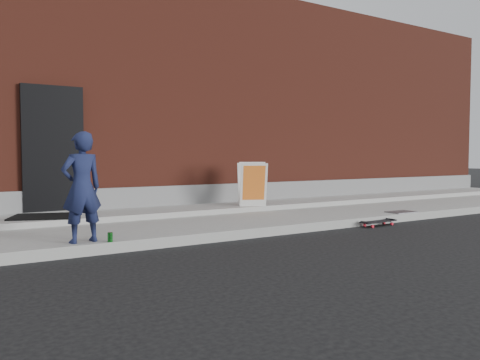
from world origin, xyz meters
TOP-DOWN VIEW (x-y plane):
  - ground at (0.00, 0.00)m, footprint 80.00×80.00m
  - sidewalk at (0.00, 1.50)m, footprint 20.00×3.00m
  - apron at (0.00, 2.40)m, footprint 20.00×1.20m
  - building at (-0.00, 6.99)m, footprint 20.00×8.10m
  - child at (-2.74, 0.20)m, footprint 0.57×0.42m
  - skateboard at (2.40, -0.12)m, footprint 0.80×0.26m
  - pizza_sign at (1.04, 1.98)m, footprint 0.74×0.80m
  - soda_can at (-2.42, 0.05)m, footprint 0.08×0.08m
  - doormat at (-2.90, 2.31)m, footprint 1.17×1.06m
  - utility_plate at (3.40, 0.20)m, footprint 0.57×0.38m

SIDE VIEW (x-z plane):
  - ground at x=0.00m, z-range 0.00..0.00m
  - skateboard at x=2.40m, z-range 0.03..0.12m
  - sidewalk at x=0.00m, z-range 0.00..0.15m
  - utility_plate at x=3.40m, z-range 0.15..0.17m
  - apron at x=0.00m, z-range 0.15..0.25m
  - soda_can at x=-2.42m, z-range 0.15..0.27m
  - doormat at x=-2.90m, z-range 0.25..0.28m
  - pizza_sign at x=1.04m, z-range 0.25..1.14m
  - child at x=-2.74m, z-range 0.15..1.58m
  - building at x=0.00m, z-range 0.00..5.00m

